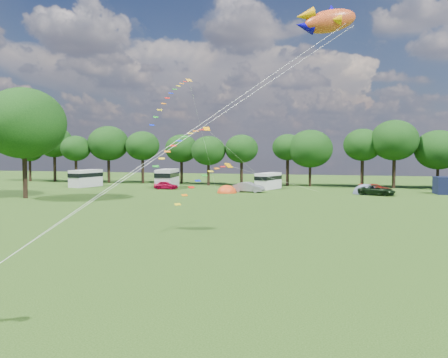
% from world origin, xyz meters
% --- Properties ---
extents(ground_plane, '(180.00, 180.00, 0.00)m').
position_xyz_m(ground_plane, '(0.00, 0.00, 0.00)').
color(ground_plane, black).
rests_on(ground_plane, ground).
extents(tree_line, '(102.98, 10.98, 10.27)m').
position_xyz_m(tree_line, '(5.30, 54.99, 6.35)').
color(tree_line, black).
rests_on(tree_line, ground).
extents(big_tree, '(10.00, 10.00, 13.28)m').
position_xyz_m(big_tree, '(-30.00, 28.00, 9.02)').
color(big_tree, black).
rests_on(big_tree, ground).
extents(car_a, '(3.60, 1.43, 1.20)m').
position_xyz_m(car_a, '(-18.31, 44.57, 0.60)').
color(car_a, '#9E062A').
rests_on(car_a, ground).
extents(car_b, '(4.12, 2.06, 1.39)m').
position_xyz_m(car_b, '(-5.51, 42.68, 0.70)').
color(car_b, gray).
rests_on(car_b, ground).
extents(car_c, '(4.46, 2.44, 1.27)m').
position_xyz_m(car_c, '(11.31, 45.13, 0.63)').
color(car_c, maroon).
rests_on(car_c, ground).
extents(car_d, '(5.13, 3.47, 1.28)m').
position_xyz_m(car_d, '(11.27, 42.58, 0.64)').
color(car_d, black).
rests_on(car_d, ground).
extents(campervan_a, '(3.47, 5.80, 2.65)m').
position_xyz_m(campervan_a, '(-32.22, 45.88, 1.43)').
color(campervan_a, '#B7B8BA').
rests_on(campervan_a, ground).
extents(campervan_b, '(3.09, 6.01, 2.83)m').
position_xyz_m(campervan_b, '(-19.21, 47.37, 1.52)').
color(campervan_b, '#B3B3B5').
rests_on(campervan_b, ground).
extents(campervan_c, '(3.49, 5.27, 2.39)m').
position_xyz_m(campervan_c, '(-3.84, 48.81, 1.28)').
color(campervan_c, silver).
rests_on(campervan_c, ground).
extents(tent_orange, '(2.69, 2.95, 2.10)m').
position_xyz_m(tent_orange, '(-8.19, 41.04, 0.02)').
color(tent_orange, '#DC4313').
rests_on(tent_orange, ground).
extents(tent_greyblue, '(3.46, 3.79, 2.57)m').
position_xyz_m(tent_greyblue, '(9.96, 44.22, 0.02)').
color(tent_greyblue, slate).
rests_on(tent_greyblue, ground).
extents(fish_kite, '(3.69, 2.08, 1.93)m').
position_xyz_m(fish_kite, '(6.67, 4.82, 13.14)').
color(fish_kite, '#C2441C').
rests_on(fish_kite, ground).
extents(streamer_kite_a, '(3.37, 5.64, 5.78)m').
position_xyz_m(streamer_kite_a, '(-11.85, 30.59, 12.26)').
color(streamer_kite_a, orange).
rests_on(streamer_kite_a, ground).
extents(streamer_kite_b, '(4.32, 4.63, 3.81)m').
position_xyz_m(streamer_kite_b, '(-7.01, 20.72, 6.84)').
color(streamer_kite_b, '#FF9900').
rests_on(streamer_kite_b, ground).
extents(streamer_kite_c, '(3.04, 4.91, 2.77)m').
position_xyz_m(streamer_kite_c, '(-1.81, 10.61, 3.99)').
color(streamer_kite_c, '#CE8800').
rests_on(streamer_kite_c, ground).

